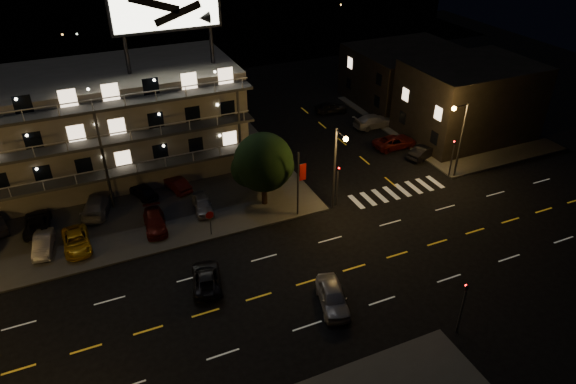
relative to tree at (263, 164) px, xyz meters
name	(u,v)px	position (x,y,z in m)	size (l,w,h in m)	color
ground	(284,289)	(-2.90, -11.31, -4.31)	(140.00, 140.00, 0.00)	black
curb_nw	(65,197)	(-16.90, 8.69, -4.24)	(44.00, 24.00, 0.15)	#3E3E3B
curb_ne	(441,121)	(27.10, 8.69, -4.24)	(16.00, 24.00, 0.15)	#3E3E3B
motel	(94,124)	(-12.85, 12.57, 1.03)	(28.00, 13.80, 18.10)	gray
side_bldg_front	(468,100)	(27.08, 4.69, -0.06)	(14.06, 10.00, 8.50)	black
side_bldg_back	(406,75)	(27.08, 16.69, -0.81)	(14.06, 12.00, 7.00)	black
streetlight_nc	(337,162)	(5.60, -3.37, 0.65)	(0.44, 1.92, 8.00)	#2D2D30
streetlight_ne	(459,133)	(19.23, -3.01, 0.65)	(1.92, 0.44, 8.00)	#2D2D30
signal_nw	(337,181)	(6.10, -2.81, -1.74)	(0.20, 0.27, 4.60)	#2D2D30
signal_sw	(463,303)	(6.10, -19.81, -1.74)	(0.20, 0.27, 4.60)	#2D2D30
signal_ne	(453,154)	(19.09, -2.81, -1.74)	(0.27, 0.20, 4.60)	#2D2D30
banner_north	(299,183)	(2.18, -2.91, -0.88)	(0.83, 0.16, 6.40)	#2D2D30
stop_sign	(210,219)	(-5.90, -2.74, -2.60)	(0.91, 0.11, 2.61)	#2D2D30
tree	(263,164)	(0.00, 0.00, 0.00)	(5.56, 5.36, 7.01)	black
lot_car_1	(43,244)	(-18.94, 0.68, -3.52)	(1.35, 3.87, 1.28)	#939399
lot_car_2	(76,241)	(-16.46, -0.03, -3.55)	(2.05, 4.44, 1.23)	gold
lot_car_3	(155,222)	(-10.04, 0.14, -3.53)	(1.77, 4.35, 1.26)	#50110B
lot_car_4	(202,204)	(-5.52, 1.21, -3.51)	(1.54, 3.83, 1.30)	#939399
lot_car_6	(37,223)	(-19.30, 4.10, -3.53)	(2.09, 4.53, 1.26)	black
lot_car_7	(97,204)	(-14.25, 4.85, -3.40)	(2.13, 5.23, 1.52)	#939399
lot_car_8	(143,190)	(-10.06, 5.79, -3.52)	(1.52, 3.79, 1.29)	black
lot_car_9	(176,184)	(-6.86, 5.71, -3.53)	(1.34, 3.85, 1.27)	#50110B
side_car_0	(423,152)	(19.24, 1.72, -3.64)	(1.43, 4.10, 1.35)	black
side_car_1	(395,142)	(17.78, 5.02, -3.62)	(2.30, 4.99, 1.39)	#50110B
side_car_2	(374,121)	(18.64, 10.72, -3.55)	(2.14, 5.27, 1.53)	#939399
side_car_3	(331,107)	(15.90, 16.81, -3.61)	(1.67, 4.15, 1.41)	black
road_car_east	(332,297)	(-0.39, -14.18, -3.54)	(1.81, 4.51, 1.54)	#939399
road_car_west	(206,278)	(-7.98, -8.47, -3.69)	(2.05, 4.45, 1.24)	black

